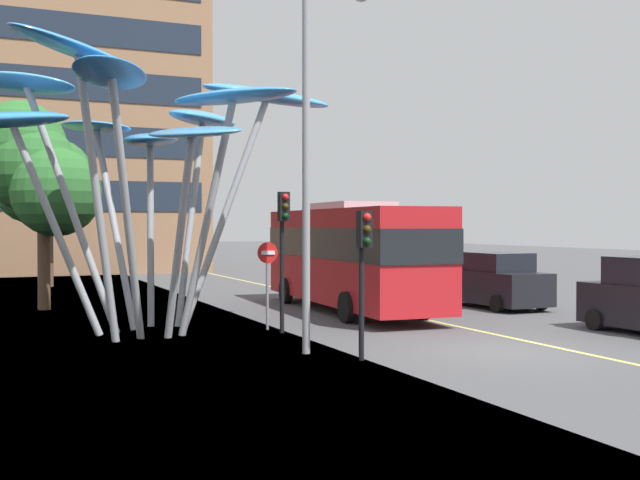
% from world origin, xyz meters
% --- Properties ---
extents(ground, '(120.00, 240.00, 0.10)m').
position_xyz_m(ground, '(-0.72, 0.00, -0.05)').
color(ground, '#4C4C4F').
extents(red_bus, '(3.28, 10.99, 3.74)m').
position_xyz_m(red_bus, '(0.27, 9.14, 2.04)').
color(red_bus, red).
rests_on(red_bus, ground).
extents(leaf_sculpture, '(10.52, 9.22, 7.57)m').
position_xyz_m(leaf_sculpture, '(-7.20, 6.50, 5.79)').
color(leaf_sculpture, '#9EA0A5').
rests_on(leaf_sculpture, ground).
extents(traffic_light_kerb_near, '(0.28, 0.42, 3.28)m').
position_xyz_m(traffic_light_kerb_near, '(-3.69, 0.15, 2.39)').
color(traffic_light_kerb_near, black).
rests_on(traffic_light_kerb_near, ground).
extents(traffic_light_kerb_far, '(0.28, 0.42, 3.88)m').
position_xyz_m(traffic_light_kerb_far, '(-3.77, 4.91, 2.80)').
color(traffic_light_kerb_far, black).
rests_on(traffic_light_kerb_far, ground).
extents(car_parked_mid, '(2.06, 4.26, 1.98)m').
position_xyz_m(car_parked_mid, '(5.63, 8.13, 0.94)').
color(car_parked_mid, black).
rests_on(car_parked_mid, ground).
extents(street_lamp, '(1.73, 0.44, 8.69)m').
position_xyz_m(street_lamp, '(-4.12, 1.56, 5.45)').
color(street_lamp, gray).
rests_on(street_lamp, ground).
extents(tree_pavement_near, '(4.33, 4.66, 7.44)m').
position_xyz_m(tree_pavement_near, '(-9.63, 14.47, 4.97)').
color(tree_pavement_near, brown).
rests_on(tree_pavement_near, ground).
extents(tree_pavement_far, '(4.44, 3.76, 7.08)m').
position_xyz_m(tree_pavement_far, '(-8.49, 23.73, 4.96)').
color(tree_pavement_far, brown).
rests_on(tree_pavement_far, ground).
extents(no_entry_sign, '(0.60, 0.12, 2.49)m').
position_xyz_m(no_entry_sign, '(-3.92, 5.79, 1.66)').
color(no_entry_sign, gray).
rests_on(no_entry_sign, ground).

